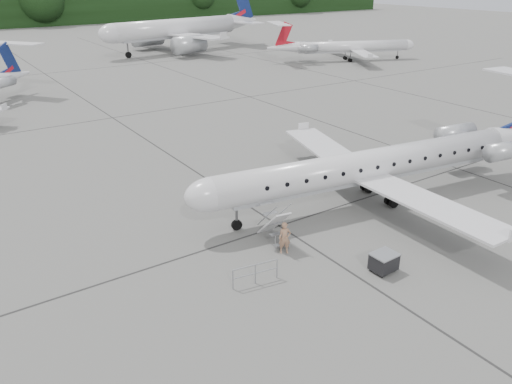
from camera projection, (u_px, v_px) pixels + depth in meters
ground at (416, 226)px, 27.86m from camera, size 320.00×320.00×0.00m
treeline at (1, 12)px, 124.81m from camera, size 260.00×4.00×8.00m
main_regional_jet at (371, 150)px, 29.57m from camera, size 28.50×22.41×6.66m
airstair at (274, 224)px, 25.84m from camera, size 1.17×2.26×2.09m
passenger at (285, 238)px, 24.91m from camera, size 0.73×0.64×1.68m
safety_railing at (255, 274)px, 22.54m from camera, size 2.18×0.43×1.00m
baggage_cart at (384, 262)px, 23.47m from camera, size 1.19×0.98×1.01m
bg_narrowbody at (176, 19)px, 86.60m from camera, size 34.66×27.48×11.24m
bg_regional_right at (354, 41)px, 79.01m from camera, size 27.76×24.17×6.08m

